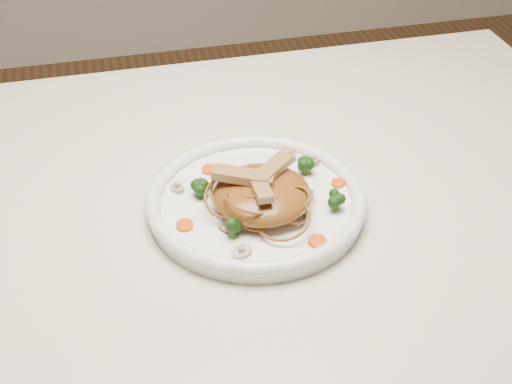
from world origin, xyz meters
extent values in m
cube|color=beige|center=(0.00, 0.00, 0.73)|extent=(1.20, 0.80, 0.04)
cylinder|color=brown|center=(0.54, 0.34, 0.35)|extent=(0.06, 0.06, 0.71)
cylinder|color=white|center=(0.02, -0.04, 0.76)|extent=(0.36, 0.36, 0.02)
ellipsoid|color=brown|center=(0.02, -0.05, 0.79)|extent=(0.13, 0.13, 0.04)
cube|color=tan|center=(0.04, -0.04, 0.81)|extent=(0.07, 0.06, 0.01)
cube|color=tan|center=(0.00, -0.05, 0.81)|extent=(0.08, 0.05, 0.01)
cube|color=tan|center=(0.02, -0.07, 0.81)|extent=(0.02, 0.06, 0.01)
cylinder|color=#C74007|center=(0.09, 0.06, 0.77)|extent=(0.02, 0.02, 0.00)
cylinder|color=#C74007|center=(-0.08, -0.07, 0.77)|extent=(0.02, 0.02, 0.00)
cylinder|color=#C74007|center=(0.14, -0.03, 0.77)|extent=(0.02, 0.02, 0.00)
cylinder|color=#C74007|center=(-0.03, 0.04, 0.77)|extent=(0.02, 0.02, 0.00)
cylinder|color=#C74007|center=(0.07, -0.14, 0.77)|extent=(0.03, 0.03, 0.00)
cylinder|color=#C3B692|center=(-0.02, -0.14, 0.77)|extent=(0.03, 0.03, 0.01)
cylinder|color=#C3B692|center=(0.12, 0.03, 0.77)|extent=(0.03, 0.03, 0.01)
cylinder|color=#C3B692|center=(-0.08, 0.01, 0.77)|extent=(0.03, 0.03, 0.01)
cylinder|color=#C3B692|center=(0.09, 0.04, 0.77)|extent=(0.03, 0.03, 0.01)
camera|label=1|loc=(-0.15, -0.74, 1.33)|focal=49.51mm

